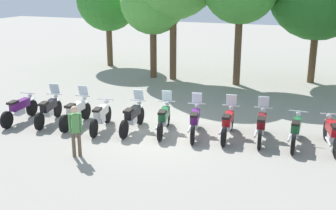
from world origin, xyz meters
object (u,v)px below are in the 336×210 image
Objects in this scene: motorcycle_9 at (296,130)px; person_0 at (75,128)px; motorcycle_10 at (332,133)px; motorcycle_6 at (195,121)px; motorcycle_0 at (20,109)px; motorcycle_3 at (101,116)px; motorcycle_1 at (49,109)px; motorcycle_7 at (228,123)px; tree_1 at (153,2)px; tree_0 at (108,0)px; motorcycle_5 at (164,118)px; motorcycle_8 at (261,125)px; motorcycle_4 at (133,117)px; motorcycle_2 at (76,112)px.

person_0 is at bearing 119.07° from motorcycle_9.
motorcycle_6 is at bearing 83.52° from motorcycle_10.
motorcycle_9 is (9.90, 1.43, 0.00)m from motorcycle_0.
person_0 is (0.55, -2.38, 0.42)m from motorcycle_3.
motorcycle_0 is at bearing 93.50° from motorcycle_1.
tree_1 reaches higher than motorcycle_7.
motorcycle_0 is at bearing -78.30° from tree_0.
motorcycle_6 is 0.99× the size of motorcycle_7.
motorcycle_6 and motorcycle_7 have the same top height.
motorcycle_5 is 0.36× the size of tree_0.
tree_0 reaches higher than motorcycle_1.
motorcycle_8 is 0.37× the size of tree_0.
motorcycle_7 is at bearing -92.22° from motorcycle_6.
motorcycle_3 and motorcycle_10 have the same top height.
motorcycle_9 is (2.20, 0.17, -0.01)m from motorcycle_7.
motorcycle_10 is 12.44m from tree_1.
motorcycle_0 is at bearing 85.42° from motorcycle_10.
motorcycle_3 is 0.99× the size of motorcycle_4.
motorcycle_10 is at bearing -96.32° from motorcycle_5.
motorcycle_4 is at bearing 97.20° from motorcycle_9.
motorcycle_3 is at bearing -100.55° from motorcycle_1.
tree_1 is at bearing 13.55° from motorcycle_5.
motorcycle_9 is at bearing 82.36° from motorcycle_10.
motorcycle_0 is 11.76m from tree_0.
motorcycle_7 is at bearing -51.51° from tree_1.
motorcycle_8 is 1.01× the size of motorcycle_10.
motorcycle_6 is 13.77m from tree_0.
motorcycle_10 is (9.90, 1.21, -0.01)m from motorcycle_1.
motorcycle_1 is at bearing 79.47° from motorcycle_3.
person_0 is (-0.56, -2.70, 0.41)m from motorcycle_4.
motorcycle_4 is 1.37× the size of person_0.
tree_0 is (-4.47, 10.54, 3.52)m from motorcycle_2.
motorcycle_10 is (3.30, 0.26, -0.01)m from motorcycle_7.
motorcycle_7 is at bearing -93.88° from motorcycle_1.
motorcycle_1 is at bearing 96.73° from motorcycle_9.
tree_0 is (-6.12, 13.00, 3.11)m from person_0.
motorcycle_5 is at bearing 95.78° from motorcycle_9.
motorcycle_2 is 9.18m from tree_1.
motorcycle_4 is at bearing 87.20° from motorcycle_6.
tree_0 is at bearing 42.07° from motorcycle_10.
motorcycle_2 is 3.33m from motorcycle_5.
motorcycle_1 is 9.31m from tree_1.
motorcycle_8 is at bearing -94.03° from motorcycle_5.
motorcycle_3 is 0.37× the size of tree_1.
motorcycle_4 is at bearing 90.98° from motorcycle_5.
person_0 is 0.27× the size of tree_1.
person_0 reaches higher than motorcycle_7.
tree_0 reaches higher than motorcycle_10.
motorcycle_9 is at bearing -86.85° from motorcycle_0.
motorcycle_0 is 1.00× the size of motorcycle_9.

